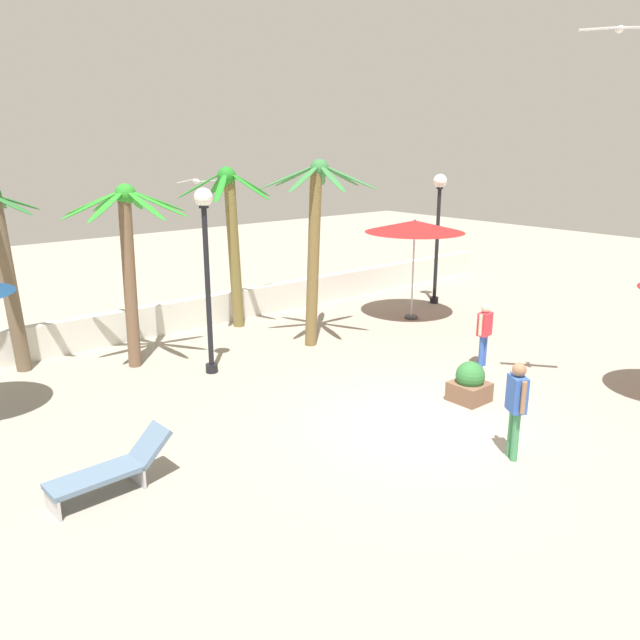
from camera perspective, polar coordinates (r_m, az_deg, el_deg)
ground_plane at (r=12.32m, az=9.12°, el=-9.20°), size 56.00×56.00×0.00m
boundary_wall at (r=18.54m, az=-11.13°, el=0.69°), size 25.20×0.30×0.87m
patio_umbrella_1 at (r=18.84m, az=8.59°, el=8.36°), size 2.94×2.94×3.04m
palm_tree_0 at (r=15.12m, az=-17.03°, el=6.19°), size 2.97×2.96×4.29m
palm_tree_1 at (r=17.90m, az=-8.00°, el=8.14°), size 2.53×2.71×4.55m
palm_tree_2 at (r=16.13m, az=-0.42°, el=8.32°), size 2.97×3.00×4.78m
palm_tree_3 at (r=15.73m, az=-26.88°, el=5.19°), size 2.13×2.15×4.35m
lamp_post_0 at (r=20.91m, az=10.68°, el=9.20°), size 0.44×0.44×4.22m
lamp_post_1 at (r=14.22m, az=-10.28°, el=5.85°), size 0.41×0.41×4.23m
lounge_chair_0 at (r=10.30m, az=-18.42°, el=-12.68°), size 1.91×0.63×0.84m
guest_0 at (r=15.33m, az=14.67°, el=-0.82°), size 0.55×0.30×1.54m
guest_1 at (r=10.96m, az=17.37°, el=-7.04°), size 0.40×0.48×1.71m
seagull_0 at (r=18.79m, az=-11.11°, el=12.25°), size 0.84×1.03×0.15m
seagull_1 at (r=12.71m, az=25.53°, el=22.73°), size 0.93×1.13×0.14m
planter at (r=13.37m, az=13.42°, el=-5.61°), size 0.70×0.70×0.85m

